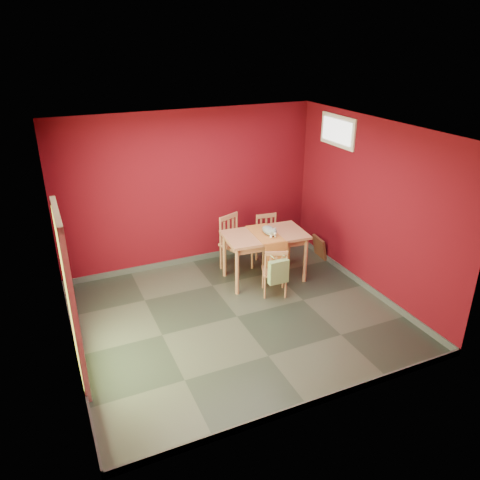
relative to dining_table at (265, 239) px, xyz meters
name	(u,v)px	position (x,y,z in m)	size (l,w,h in m)	color
ground	(237,317)	(-0.88, -0.88, -0.72)	(4.50, 4.50, 0.00)	#2D342D
room_shell	(237,314)	(-0.88, -0.88, -0.67)	(4.50, 4.50, 4.50)	#5B0914
doorway	(69,295)	(-3.11, -1.28, 0.40)	(0.06, 1.01, 2.13)	#B7D838
window	(338,131)	(1.34, 0.12, 1.63)	(0.05, 0.90, 0.50)	white
outlet_plate	(271,232)	(0.72, 1.11, -0.42)	(0.08, 0.01, 0.12)	silver
dining_table	(265,239)	(0.00, 0.00, 0.00)	(1.37, 0.87, 0.83)	#B27253
table_runner	(269,240)	(0.00, -0.13, 0.04)	(0.44, 0.83, 0.41)	#B7652F
chair_far_left	(235,242)	(-0.29, 0.57, -0.23)	(0.58, 0.58, 0.96)	#B27253
chair_far_right	(268,239)	(0.36, 0.54, -0.27)	(0.45, 0.45, 0.88)	#B27253
chair_near	(275,271)	(-0.08, -0.52, -0.31)	(0.49, 0.49, 0.81)	#B27253
tote_bag	(278,272)	(-0.13, -0.72, -0.22)	(0.32, 0.19, 0.44)	#7E9D64
cat	(269,229)	(0.05, -0.05, 0.20)	(0.20, 0.37, 0.19)	slate
picture_frame	(319,247)	(1.30, 0.33, -0.53)	(0.16, 0.40, 0.39)	brown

